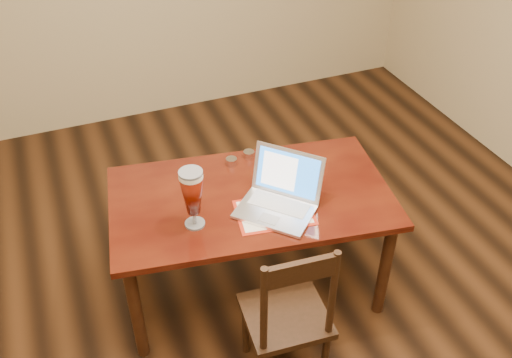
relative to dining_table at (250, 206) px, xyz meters
name	(u,v)px	position (x,y,z in m)	size (l,w,h in m)	color
ground	(270,333)	(-0.02, -0.35, -0.61)	(5.00, 5.00, 0.00)	black
room_shell	(278,11)	(-0.02, -0.35, 1.16)	(4.51, 5.01, 2.71)	tan
dining_table	(250,206)	(0.00, 0.00, 0.00)	(1.53, 1.01, 0.98)	#51190A
dining_chair	(288,317)	(-0.04, -0.58, -0.19)	(0.41, 0.39, 0.89)	black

